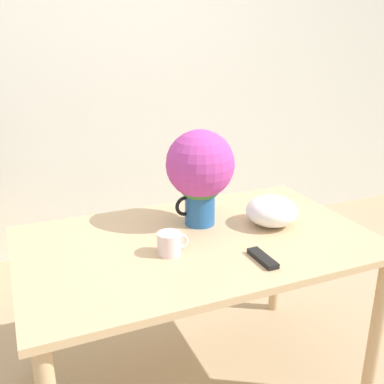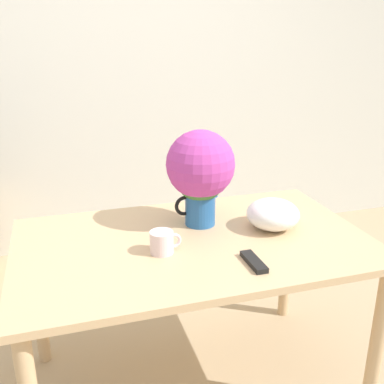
% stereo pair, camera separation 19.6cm
% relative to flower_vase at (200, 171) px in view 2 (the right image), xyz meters
% --- Properties ---
extents(wall_back, '(8.00, 0.05, 2.60)m').
position_rel_flower_vase_xyz_m(wall_back, '(-0.05, 1.52, 0.30)').
color(wall_back, silver).
rests_on(wall_back, ground_plane).
extents(table, '(1.46, 0.89, 0.75)m').
position_rel_flower_vase_xyz_m(table, '(-0.08, -0.15, -0.34)').
color(table, tan).
rests_on(table, ground_plane).
extents(flower_vase, '(0.30, 0.30, 0.43)m').
position_rel_flower_vase_xyz_m(flower_vase, '(0.00, 0.00, 0.00)').
color(flower_vase, '#235B9E').
rests_on(flower_vase, table).
extents(coffee_mug, '(0.13, 0.09, 0.09)m').
position_rel_flower_vase_xyz_m(coffee_mug, '(-0.23, -0.22, -0.20)').
color(coffee_mug, silver).
rests_on(coffee_mug, table).
extents(white_bowl, '(0.23, 0.23, 0.13)m').
position_rel_flower_vase_xyz_m(white_bowl, '(0.29, -0.14, -0.18)').
color(white_bowl, white).
rests_on(white_bowl, table).
extents(remote_control, '(0.05, 0.16, 0.02)m').
position_rel_flower_vase_xyz_m(remote_control, '(0.08, -0.41, -0.24)').
color(remote_control, black).
rests_on(remote_control, table).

